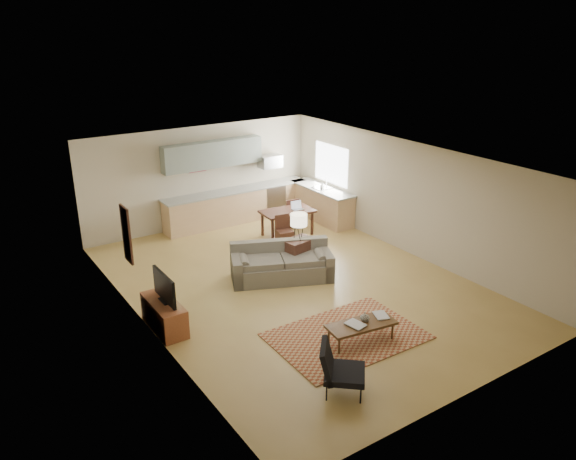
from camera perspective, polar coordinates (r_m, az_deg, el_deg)
room at (r=11.48m, az=0.83°, el=0.49°), size 9.00×9.00×9.00m
kitchen_counter_back at (r=15.59m, az=-5.18°, el=2.52°), size 4.26×0.64×0.92m
kitchen_counter_right at (r=15.69m, az=3.43°, el=2.69°), size 0.64×2.26×0.92m
kitchen_range at (r=16.12m, az=-1.75°, el=3.17°), size 0.62×0.62×0.90m
kitchen_microwave at (r=15.83m, az=-1.83°, el=6.99°), size 0.62×0.40×0.35m
upper_cabinets at (r=15.05m, az=-7.66°, el=7.64°), size 2.80×0.34×0.70m
window_right at (r=15.57m, az=4.40°, el=6.69°), size 0.02×1.40×1.05m
wall_art_left at (r=10.87m, az=-16.04°, el=-0.44°), size 0.06×0.42×1.10m
triptych at (r=15.06m, az=-9.23°, el=6.78°), size 1.70×0.04×0.50m
rug at (r=10.25m, az=5.97°, el=-10.66°), size 2.66×1.86×0.02m
sofa at (r=12.11m, az=-0.65°, el=-3.30°), size 2.46×1.80×0.78m
coffee_table at (r=10.03m, az=7.41°, el=-10.29°), size 1.30×0.66×0.37m
book_a at (r=9.78m, az=6.39°, el=-9.78°), size 0.36×0.42×0.03m
book_b at (r=10.18m, az=8.81°, el=-8.63°), size 0.44×0.47×0.02m
vase at (r=9.98m, az=7.81°, el=-8.71°), size 0.18×0.18×0.17m
armchair at (r=8.71m, az=5.79°, el=-13.88°), size 0.99×0.99×0.80m
tv_credenza at (r=10.55m, az=-12.46°, el=-8.43°), size 0.45×1.18×0.55m
tv at (r=10.31m, az=-12.46°, el=-5.72°), size 0.09×0.91×0.55m
console_table at (r=12.49m, az=1.08°, el=-2.57°), size 0.72×0.54×0.76m
table_lamp at (r=12.23m, az=1.10°, el=0.38°), size 0.46×0.46×0.61m
dining_table at (r=14.55m, az=-0.07°, el=0.74°), size 1.40×0.88×0.68m
dining_chair_near at (r=13.87m, az=-0.36°, el=-0.08°), size 0.43×0.45×0.77m
dining_chair_far at (r=15.19m, az=0.20°, el=1.87°), size 0.43×0.44×0.80m
laptop at (r=14.47m, az=1.01°, el=2.50°), size 0.31×0.25×0.21m
soap_bottle at (r=15.36m, az=3.50°, el=4.45°), size 0.12×0.12×0.19m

